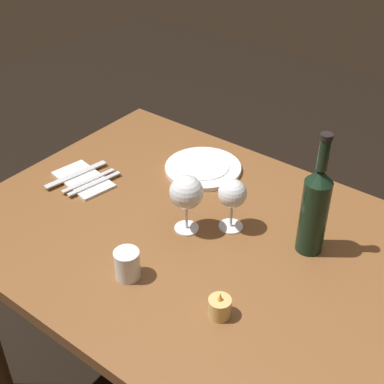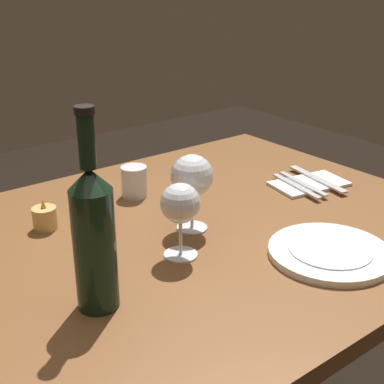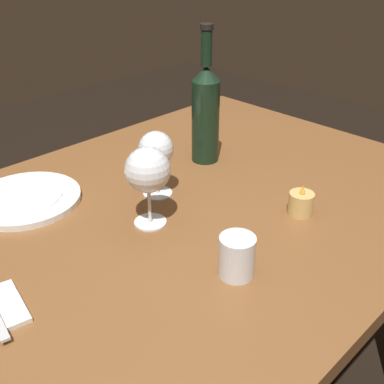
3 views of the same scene
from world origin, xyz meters
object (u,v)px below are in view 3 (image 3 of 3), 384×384
at_px(votive_candle, 301,204).
at_px(dinner_plate, 25,199).
at_px(wine_bottle, 206,111).
at_px(water_tumbler, 237,258).
at_px(wine_glass_left, 148,171).
at_px(wine_glass_right, 156,151).

height_order(votive_candle, dinner_plate, votive_candle).
relative_size(wine_bottle, water_tumbler, 4.46).
distance_m(wine_glass_left, dinner_plate, 0.31).
distance_m(wine_glass_right, wine_bottle, 0.21).
bearing_deg(water_tumbler, wine_glass_left, -90.21).
relative_size(wine_glass_right, dinner_plate, 0.63).
bearing_deg(water_tumbler, wine_glass_right, -106.46).
bearing_deg(votive_candle, wine_glass_left, -38.28).
distance_m(water_tumbler, votive_candle, 0.25).
distance_m(wine_glass_right, water_tumbler, 0.33).
bearing_deg(wine_bottle, votive_candle, 81.00).
bearing_deg(water_tumbler, dinner_plate, -74.33).
height_order(wine_glass_right, wine_bottle, wine_bottle).
bearing_deg(wine_glass_left, water_tumbler, 89.79).
xyz_separation_m(wine_bottle, water_tumbler, (0.30, 0.36, -0.10)).
xyz_separation_m(wine_glass_left, wine_bottle, (-0.30, -0.13, 0.01)).
distance_m(votive_candle, dinner_plate, 0.59).
height_order(wine_glass_left, wine_bottle, wine_bottle).
xyz_separation_m(votive_candle, dinner_plate, (0.38, -0.45, -0.02)).
distance_m(wine_glass_left, wine_bottle, 0.32).
relative_size(wine_glass_right, water_tumbler, 1.99).
bearing_deg(wine_glass_left, wine_bottle, -156.46).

